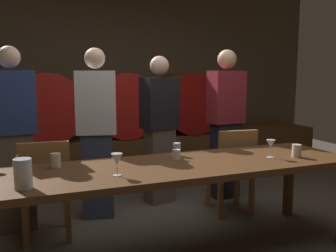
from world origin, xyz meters
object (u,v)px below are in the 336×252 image
at_px(guest_center_right, 160,129).
at_px(guest_far_right, 226,123).
at_px(dining_table, 171,173).
at_px(wine_barrel_right, 183,102).
at_px(wine_barrel_left, 47,107).
at_px(cup_far_right, 297,151).
at_px(wine_barrel_center, 120,104).
at_px(pitcher, 23,174).
at_px(chair_left, 45,186).
at_px(guest_far_left, 14,139).
at_px(cup_center_right, 177,149).
at_px(wine_glass_center, 117,160).
at_px(cup_center_left, 176,154).
at_px(candle_right, 18,173).
at_px(guest_center_left, 97,133).
at_px(chair_right, 233,167).
at_px(cup_far_left, 56,160).
at_px(wine_glass_right, 271,144).

distance_m(guest_center_right, guest_far_right, 0.77).
height_order(dining_table, guest_center_right, guest_center_right).
bearing_deg(wine_barrel_right, wine_barrel_left, 180.00).
bearing_deg(cup_far_right, guest_far_right, 88.34).
xyz_separation_m(dining_table, cup_far_right, (1.08, -0.13, 0.11)).
bearing_deg(wine_barrel_center, pitcher, -114.57).
xyz_separation_m(chair_left, pitcher, (-0.16, -0.86, 0.34)).
relative_size(guest_far_left, cup_center_right, 15.32).
relative_size(pitcher, cup_center_right, 1.69).
relative_size(wine_barrel_center, guest_center_right, 0.57).
bearing_deg(wine_glass_center, wine_barrel_left, 95.49).
distance_m(guest_far_left, cup_center_left, 1.49).
bearing_deg(guest_center_right, cup_center_right, 65.88).
bearing_deg(guest_far_left, candle_right, 83.81).
height_order(guest_center_left, cup_center_right, guest_center_left).
height_order(chair_left, chair_right, same).
height_order(guest_far_left, guest_center_left, guest_center_left).
xyz_separation_m(chair_right, guest_center_left, (-1.28, 0.44, 0.37)).
xyz_separation_m(wine_barrel_right, cup_far_right, (-0.23, -2.83, -0.20)).
distance_m(dining_table, pitcher, 1.08).
bearing_deg(dining_table, wine_barrel_right, 64.24).
bearing_deg(guest_center_left, wine_barrel_right, -121.82).
distance_m(wine_barrel_right, candle_right, 3.62).
xyz_separation_m(wine_barrel_center, wine_glass_center, (-0.74, -2.85, -0.14)).
distance_m(wine_barrel_center, guest_center_left, 1.80).
xyz_separation_m(dining_table, cup_center_right, (0.17, 0.28, 0.12)).
xyz_separation_m(wine_barrel_left, guest_far_left, (-0.39, -1.71, -0.13)).
height_order(guest_center_left, pitcher, guest_center_left).
bearing_deg(cup_far_left, chair_right, 11.38).
relative_size(wine_barrel_center, guest_far_right, 0.54).
relative_size(dining_table, guest_far_left, 1.79).
bearing_deg(chair_left, cup_center_left, 157.40).
relative_size(dining_table, guest_far_right, 1.77).
height_order(wine_barrel_left, cup_far_right, wine_barrel_left).
height_order(guest_center_right, pitcher, guest_center_right).
xyz_separation_m(chair_left, cup_far_left, (0.06, -0.39, 0.30)).
relative_size(wine_barrel_right, cup_far_right, 8.74).
xyz_separation_m(wine_barrel_center, cup_center_left, (-0.18, -2.55, -0.21)).
distance_m(wine_barrel_left, guest_center_right, 1.85).
bearing_deg(cup_center_right, wine_glass_right, -27.42).
height_order(chair_right, wine_glass_right, wine_glass_right).
relative_size(guest_center_left, wine_glass_right, 11.12).
distance_m(chair_left, cup_center_right, 1.15).
relative_size(pitcher, wine_glass_right, 1.23).
bearing_deg(guest_far_left, guest_far_right, 174.11).
bearing_deg(dining_table, wine_glass_center, -162.10).
bearing_deg(pitcher, wine_barrel_right, 51.19).
relative_size(chair_left, guest_center_left, 0.53).
bearing_deg(cup_far_right, cup_center_left, 163.52).
distance_m(candle_right, wine_glass_right, 1.94).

